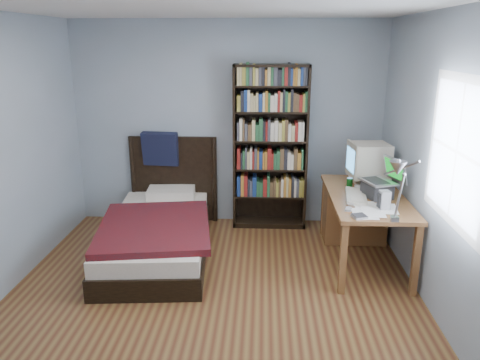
{
  "coord_description": "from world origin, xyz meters",
  "views": [
    {
      "loc": [
        0.44,
        -3.62,
        2.24
      ],
      "look_at": [
        0.22,
        0.75,
        0.94
      ],
      "focal_mm": 35.0,
      "sensor_mm": 36.0,
      "label": 1
    }
  ],
  "objects_px": {
    "bookshelf": "(270,148)",
    "bed": "(160,228)",
    "soda_can": "(350,183)",
    "desk": "(357,210)",
    "speaker": "(384,200)",
    "laptop": "(379,186)",
    "keyboard": "(356,196)",
    "desk_lamp": "(398,174)",
    "crt_monitor": "(368,161)"
  },
  "relations": [
    {
      "from": "desk",
      "to": "bookshelf",
      "type": "distance_m",
      "value": 1.26
    },
    {
      "from": "desk_lamp",
      "to": "bed",
      "type": "bearing_deg",
      "value": 149.5
    },
    {
      "from": "crt_monitor",
      "to": "bookshelf",
      "type": "height_order",
      "value": "bookshelf"
    },
    {
      "from": "bookshelf",
      "to": "laptop",
      "type": "bearing_deg",
      "value": -43.27
    },
    {
      "from": "laptop",
      "to": "crt_monitor",
      "type": "bearing_deg",
      "value": 92.96
    },
    {
      "from": "desk",
      "to": "soda_can",
      "type": "relative_size",
      "value": 13.26
    },
    {
      "from": "crt_monitor",
      "to": "speaker",
      "type": "bearing_deg",
      "value": -90.78
    },
    {
      "from": "keyboard",
      "to": "bookshelf",
      "type": "bearing_deg",
      "value": 136.95
    },
    {
      "from": "speaker",
      "to": "laptop",
      "type": "bearing_deg",
      "value": 75.67
    },
    {
      "from": "laptop",
      "to": "keyboard",
      "type": "relative_size",
      "value": 0.87
    },
    {
      "from": "speaker",
      "to": "crt_monitor",
      "type": "bearing_deg",
      "value": 80.45
    },
    {
      "from": "keyboard",
      "to": "desk",
      "type": "bearing_deg",
      "value": 84.15
    },
    {
      "from": "crt_monitor",
      "to": "keyboard",
      "type": "xyz_separation_m",
      "value": [
        -0.21,
        -0.5,
        -0.24
      ]
    },
    {
      "from": "desk_lamp",
      "to": "speaker",
      "type": "xyz_separation_m",
      "value": [
        0.11,
        0.7,
        -0.45
      ]
    },
    {
      "from": "desk_lamp",
      "to": "keyboard",
      "type": "xyz_separation_m",
      "value": [
        -0.09,
        1.03,
        -0.52
      ]
    },
    {
      "from": "crt_monitor",
      "to": "soda_can",
      "type": "height_order",
      "value": "crt_monitor"
    },
    {
      "from": "desk",
      "to": "crt_monitor",
      "type": "distance_m",
      "value": 0.58
    },
    {
      "from": "desk",
      "to": "bookshelf",
      "type": "relative_size",
      "value": 0.76
    },
    {
      "from": "desk_lamp",
      "to": "speaker",
      "type": "height_order",
      "value": "desk_lamp"
    },
    {
      "from": "desk_lamp",
      "to": "soda_can",
      "type": "bearing_deg",
      "value": 94.33
    },
    {
      "from": "laptop",
      "to": "bookshelf",
      "type": "bearing_deg",
      "value": 136.73
    },
    {
      "from": "desk",
      "to": "keyboard",
      "type": "bearing_deg",
      "value": -103.81
    },
    {
      "from": "bed",
      "to": "crt_monitor",
      "type": "bearing_deg",
      "value": 6.37
    },
    {
      "from": "desk",
      "to": "desk_lamp",
      "type": "xyz_separation_m",
      "value": [
        -0.04,
        -1.53,
        0.85
      ]
    },
    {
      "from": "desk",
      "to": "speaker",
      "type": "height_order",
      "value": "speaker"
    },
    {
      "from": "laptop",
      "to": "desk_lamp",
      "type": "height_order",
      "value": "desk_lamp"
    },
    {
      "from": "desk_lamp",
      "to": "speaker",
      "type": "distance_m",
      "value": 0.83
    },
    {
      "from": "soda_can",
      "to": "bed",
      "type": "distance_m",
      "value": 2.13
    },
    {
      "from": "speaker",
      "to": "bed",
      "type": "relative_size",
      "value": 0.08
    },
    {
      "from": "desk",
      "to": "crt_monitor",
      "type": "relative_size",
      "value": 3.27
    },
    {
      "from": "desk",
      "to": "desk_lamp",
      "type": "distance_m",
      "value": 1.76
    },
    {
      "from": "speaker",
      "to": "bookshelf",
      "type": "height_order",
      "value": "bookshelf"
    },
    {
      "from": "soda_can",
      "to": "bookshelf",
      "type": "xyz_separation_m",
      "value": [
        -0.84,
        0.75,
        0.21
      ]
    },
    {
      "from": "desk",
      "to": "speaker",
      "type": "bearing_deg",
      "value": -85.19
    },
    {
      "from": "crt_monitor",
      "to": "desk_lamp",
      "type": "relative_size",
      "value": 0.69
    },
    {
      "from": "crt_monitor",
      "to": "soda_can",
      "type": "relative_size",
      "value": 4.06
    },
    {
      "from": "desk",
      "to": "bookshelf",
      "type": "xyz_separation_m",
      "value": [
        -0.98,
        0.55,
        0.59
      ]
    },
    {
      "from": "desk",
      "to": "soda_can",
      "type": "distance_m",
      "value": 0.45
    },
    {
      "from": "bookshelf",
      "to": "speaker",
      "type": "bearing_deg",
      "value": -52.86
    },
    {
      "from": "bed",
      "to": "soda_can",
      "type": "bearing_deg",
      "value": 1.7
    },
    {
      "from": "crt_monitor",
      "to": "keyboard",
      "type": "distance_m",
      "value": 0.59
    },
    {
      "from": "soda_can",
      "to": "desk_lamp",
      "type": "bearing_deg",
      "value": -85.67
    },
    {
      "from": "soda_can",
      "to": "bed",
      "type": "xyz_separation_m",
      "value": [
        -2.06,
        -0.06,
        -0.53
      ]
    },
    {
      "from": "crt_monitor",
      "to": "bookshelf",
      "type": "distance_m",
      "value": 1.2
    },
    {
      "from": "laptop",
      "to": "bed",
      "type": "bearing_deg",
      "value": 174.74
    },
    {
      "from": "speaker",
      "to": "soda_can",
      "type": "height_order",
      "value": "speaker"
    },
    {
      "from": "laptop",
      "to": "speaker",
      "type": "distance_m",
      "value": 0.37
    },
    {
      "from": "bookshelf",
      "to": "bed",
      "type": "distance_m",
      "value": 1.64
    },
    {
      "from": "desk",
      "to": "speaker",
      "type": "xyz_separation_m",
      "value": [
        0.07,
        -0.84,
        0.41
      ]
    },
    {
      "from": "laptop",
      "to": "soda_can",
      "type": "height_order",
      "value": "laptop"
    }
  ]
}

